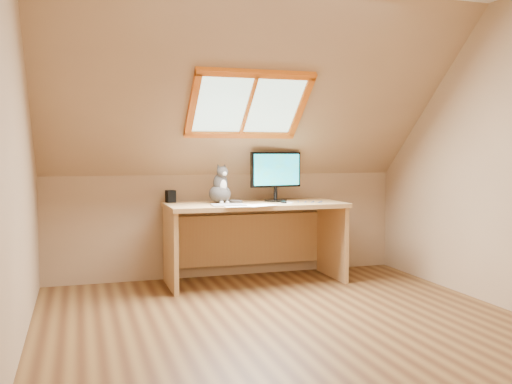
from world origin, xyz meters
name	(u,v)px	position (x,y,z in m)	size (l,w,h in m)	color
ground	(291,326)	(0.00, 0.00, 0.00)	(3.50, 3.50, 0.00)	brown
room_shell	(297,120)	(0.00, -0.09, 1.43)	(3.52, 3.52, 2.41)	tan
desk	(253,226)	(0.16, 1.45, 0.52)	(1.64, 0.72, 0.75)	tan
monitor	(276,173)	(0.40, 1.45, 1.02)	(0.51, 0.22, 0.47)	black
cat	(220,189)	(-0.16, 1.42, 0.88)	(0.25, 0.28, 0.37)	#45403D
desk_speaker	(171,196)	(-0.58, 1.63, 0.81)	(0.08, 0.08, 0.12)	black
graphics_tablet	(228,205)	(-0.15, 1.16, 0.75)	(0.29, 0.21, 0.01)	#B2B2B7
mouse	(284,202)	(0.38, 1.19, 0.76)	(0.05, 0.09, 0.03)	black
papers	(250,205)	(0.04, 1.12, 0.75)	(0.35, 0.30, 0.01)	white
cables	(300,202)	(0.57, 1.26, 0.75)	(0.51, 0.26, 0.01)	silver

